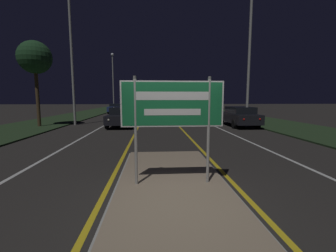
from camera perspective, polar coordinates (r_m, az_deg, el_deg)
The scene contains 21 objects.
ground_plane at distance 4.84m, azimuth 1.87°, elevation -18.41°, with size 160.00×160.00×0.00m, color #282623.
median_island at distance 5.46m, azimuth 1.11°, elevation -14.87°, with size 2.65×6.42×0.10m.
verge_left at distance 26.06m, azimuth -24.23°, elevation 1.90°, with size 5.00×100.00×0.08m.
verge_right at distance 26.38m, azimuth 18.28°, elevation 2.21°, with size 5.00×100.00×0.08m.
centre_line_yellow_left at distance 29.44m, azimuth -5.98°, elevation 2.92°, with size 0.12×70.00×0.01m.
centre_line_yellow_right at distance 29.49m, azimuth -0.07°, elevation 2.96°, with size 0.12×70.00×0.01m.
lane_line_white_left at distance 29.66m, azimuth -11.17°, elevation 2.85°, with size 0.12×70.00×0.01m.
lane_line_white_right at distance 29.78m, azimuth 5.10°, elevation 2.98°, with size 0.12×70.00×0.01m.
edge_line_white_left at distance 30.19m, azimuth -16.83°, elevation 2.76°, with size 0.10×70.00×0.01m.
edge_line_white_right at distance 30.40m, azimuth 10.70°, elevation 2.96°, with size 0.10×70.00×0.01m.
highway_sign at distance 5.07m, azimuth 1.16°, elevation 4.50°, with size 2.32×0.07×2.47m.
streetlight_left_near at distance 19.72m, azimuth -23.53°, elevation 21.26°, with size 0.61×0.61×10.45m.
streetlight_left_far at distance 37.43m, azimuth -13.80°, elevation 12.22°, with size 0.47×0.47×9.14m.
streetlight_right_near at distance 18.01m, azimuth 20.20°, elevation 22.38°, with size 0.58×0.58×10.49m.
car_receding_0 at distance 17.79m, azimuth 17.49°, elevation 2.45°, with size 1.88×4.81×1.46m.
car_receding_1 at distance 25.90m, azimuth 2.84°, elevation 4.01°, with size 1.95×4.65×1.38m.
car_receding_2 at distance 33.35m, azimuth 6.90°, elevation 4.73°, with size 1.89×4.50×1.46m.
car_receding_3 at distance 45.36m, azimuth 4.17°, elevation 5.35°, with size 1.99×4.11×1.46m.
car_approaching_0 at distance 17.27m, azimuth -11.65°, elevation 2.43°, with size 1.88×4.61×1.42m.
car_approaching_1 at distance 33.14m, azimuth -12.94°, elevation 4.50°, with size 2.03×4.57×1.37m.
roadside_palm_left at distance 18.94m, azimuth -30.74°, elevation 14.60°, with size 2.28×2.28×6.01m.
Camera 1 is at (-0.45, -4.35, 2.07)m, focal length 24.00 mm.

